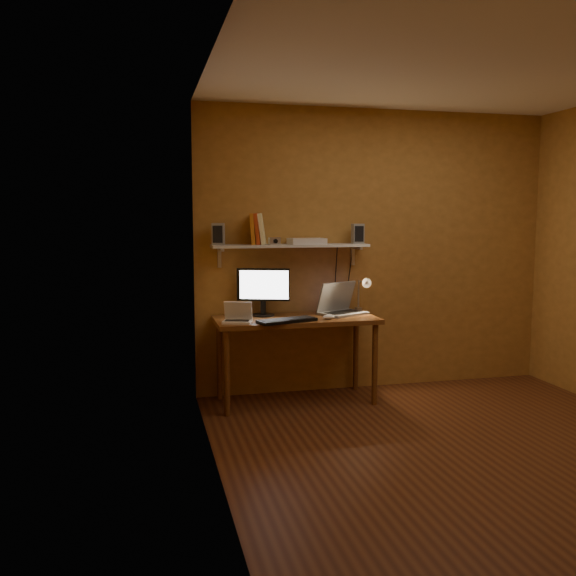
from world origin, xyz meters
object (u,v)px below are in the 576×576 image
object	(u,v)px
keyboard	(287,320)
speaker_right	(358,234)
desk	(296,327)
wall_shelf	(291,246)
laptop	(340,306)
monitor	(263,289)
shelf_camera	(274,241)
mouse	(329,317)
netbook	(238,317)
speaker_left	(218,234)
router	(307,241)
desk_lamp	(363,290)

from	to	relation	value
keyboard	speaker_right	distance (m)	1.10
desk	wall_shelf	distance (m)	0.72
wall_shelf	laptop	bearing A→B (deg)	-11.72
monitor	shelf_camera	bearing A→B (deg)	11.60
wall_shelf	speaker_right	bearing A→B (deg)	-0.90
mouse	netbook	bearing A→B (deg)	168.03
keyboard	laptop	bearing A→B (deg)	11.81
monitor	mouse	distance (m)	0.63
speaker_left	router	distance (m)	0.79
desk	router	world-z (taller)	router
mouse	shelf_camera	bearing A→B (deg)	133.89
desk_lamp	speaker_left	world-z (taller)	speaker_left
wall_shelf	netbook	size ratio (longest dim) A/B	5.20
speaker_right	speaker_left	bearing A→B (deg)	-175.30
monitor	router	bearing A→B (deg)	24.17
laptop	speaker_right	xyz separation A→B (m)	(0.19, 0.08, 0.64)
monitor	keyboard	distance (m)	0.44
monitor	shelf_camera	xyz separation A→B (m)	(0.10, -0.01, 0.42)
laptop	speaker_right	world-z (taller)	speaker_right
wall_shelf	router	distance (m)	0.15
keyboard	speaker_right	bearing A→B (deg)	10.37
desk_lamp	laptop	bearing A→B (deg)	-174.33
laptop	keyboard	distance (m)	0.65
monitor	router	distance (m)	0.58
laptop	speaker_left	world-z (taller)	speaker_left
desk	monitor	size ratio (longest dim) A/B	3.12
speaker_right	keyboard	bearing A→B (deg)	-147.24
keyboard	shelf_camera	bearing A→B (deg)	77.50
desk	keyboard	world-z (taller)	keyboard
netbook	speaker_left	size ratio (longest dim) A/B	1.44
netbook	router	bearing A→B (deg)	43.54
speaker_left	speaker_right	size ratio (longest dim) A/B	1.05
mouse	wall_shelf	bearing A→B (deg)	115.06
monitor	keyboard	xyz separation A→B (m)	(0.13, -0.36, -0.22)
mouse	speaker_left	world-z (taller)	speaker_left
wall_shelf	netbook	distance (m)	0.84
desk_lamp	monitor	bearing A→B (deg)	178.48
desk	wall_shelf	size ratio (longest dim) A/B	1.00
desk_lamp	speaker_right	world-z (taller)	speaker_right
wall_shelf	desk_lamp	world-z (taller)	wall_shelf
desk_lamp	desk	bearing A→B (deg)	-169.19
netbook	keyboard	distance (m)	0.41
desk_lamp	shelf_camera	xyz separation A→B (m)	(-0.82, 0.01, 0.45)
speaker_left	speaker_right	world-z (taller)	speaker_left
netbook	monitor	bearing A→B (deg)	64.23
desk_lamp	netbook	bearing A→B (deg)	-167.71
wall_shelf	mouse	distance (m)	0.73
keyboard	monitor	bearing A→B (deg)	92.35
speaker_right	router	xyz separation A→B (m)	(-0.48, 0.01, -0.06)
desk	mouse	bearing A→B (deg)	-31.69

